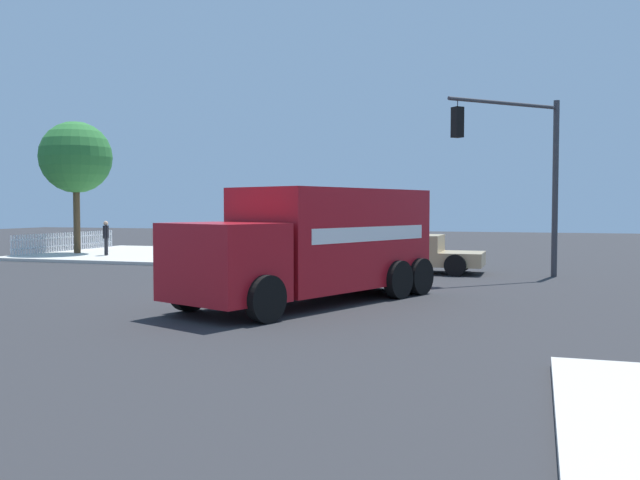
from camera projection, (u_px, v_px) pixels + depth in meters
name	position (u px, v px, depth m)	size (l,w,h in m)	color
ground_plane	(288.00, 294.00, 18.72)	(100.00, 100.00, 0.00)	#2B2B2D
sidewalk_corner_near	(148.00, 254.00, 33.63)	(10.18, 10.18, 0.14)	beige
delivery_truck	(317.00, 243.00, 17.06)	(7.89, 5.22, 2.86)	#AD141E
traffic_light_primary	(523.00, 159.00, 22.55)	(3.34, 3.39, 6.03)	#38383D
pickup_tan	(413.00, 253.00, 24.90)	(2.26, 5.20, 1.38)	tan
pedestrian_near_corner	(106.00, 236.00, 31.72)	(0.49, 0.34, 1.61)	black
picket_fence_run	(67.00, 241.00, 35.09)	(7.84, 0.05, 0.95)	silver
shade_tree_near	(76.00, 158.00, 33.11)	(3.48, 3.48, 6.43)	brown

